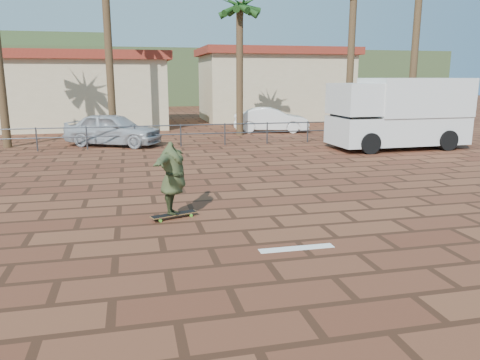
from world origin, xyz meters
name	(u,v)px	position (x,y,z in m)	size (l,w,h in m)	color
ground	(244,231)	(0.00, 0.00, 0.00)	(120.00, 120.00, 0.00)	brown
paint_stripe	(297,248)	(0.70, -1.20, 0.00)	(1.40, 0.22, 0.01)	white
guardrail	(181,131)	(0.00, 12.00, 0.68)	(24.06, 0.06, 1.00)	#47494F
palm_center	(240,10)	(3.50, 15.50, 6.36)	(2.40, 2.40, 7.75)	brown
building_west	(65,90)	(-6.00, 22.00, 2.28)	(12.60, 7.60, 4.50)	beige
building_east	(274,84)	(8.00, 24.00, 2.54)	(10.60, 6.60, 5.00)	beige
hill_front	(147,77)	(0.00, 50.00, 3.00)	(70.00, 18.00, 6.00)	#384C28
longboard	(174,215)	(-1.30, 1.16, 0.09)	(1.08, 0.56, 0.10)	olive
skateboarder	(173,178)	(-1.30, 1.16, 0.91)	(1.97, 0.54, 1.60)	#3A4324
campervan	(399,112)	(9.15, 9.41, 1.58)	(5.84, 2.66, 3.00)	silver
car_silver	(113,129)	(-2.94, 13.00, 0.74)	(1.74, 4.33, 1.47)	#AFB1B6
car_white	(271,120)	(5.54, 16.50, 0.68)	(1.45, 4.15, 1.37)	white
street_sign	(370,112)	(8.10, 10.00, 1.52)	(0.44, 0.10, 2.18)	gray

